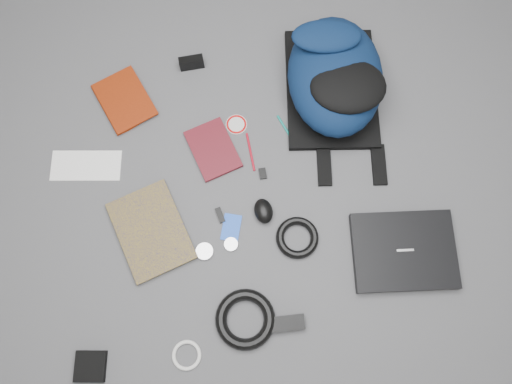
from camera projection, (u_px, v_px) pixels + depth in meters
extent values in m
plane|color=#4F4F51|center=(256.00, 194.00, 1.69)|extent=(4.00, 4.00, 0.00)
cube|color=black|center=(404.00, 251.00, 1.62)|extent=(0.37, 0.31, 0.03)
imported|color=maroon|center=(104.00, 111.00, 1.76)|extent=(0.22, 0.26, 0.02)
imported|color=#B8990D|center=(121.00, 245.00, 1.63)|extent=(0.28, 0.33, 0.02)
cube|color=white|center=(86.00, 166.00, 1.71)|extent=(0.26, 0.15, 0.00)
cube|color=#480D14|center=(213.00, 149.00, 1.72)|extent=(0.18, 0.22, 0.02)
cube|color=black|center=(192.00, 63.00, 1.80)|extent=(0.09, 0.03, 0.05)
cylinder|color=silver|center=(236.00, 124.00, 1.76)|extent=(0.08, 0.08, 0.00)
cylinder|color=#0E8275|center=(287.00, 132.00, 1.75)|extent=(0.05, 0.14, 0.01)
cylinder|color=#B50D20|center=(251.00, 152.00, 1.73)|extent=(0.01, 0.14, 0.01)
cube|color=blue|center=(231.00, 228.00, 1.66)|extent=(0.09, 0.11, 0.00)
cube|color=black|center=(220.00, 215.00, 1.66)|extent=(0.03, 0.06, 0.01)
cube|color=black|center=(263.00, 174.00, 1.70)|extent=(0.02, 0.04, 0.01)
ellipsoid|color=black|center=(264.00, 211.00, 1.65)|extent=(0.06, 0.09, 0.05)
cylinder|color=silver|center=(205.00, 251.00, 1.63)|extent=(0.07, 0.07, 0.01)
cylinder|color=silver|center=(231.00, 244.00, 1.64)|extent=(0.05, 0.05, 0.01)
torus|color=black|center=(297.00, 238.00, 1.63)|extent=(0.17, 0.17, 0.03)
cube|color=black|center=(287.00, 323.00, 1.56)|extent=(0.12, 0.06, 0.03)
torus|color=black|center=(245.00, 319.00, 1.56)|extent=(0.25, 0.25, 0.04)
cube|color=black|center=(91.00, 366.00, 1.53)|extent=(0.11, 0.11, 0.02)
torus|color=white|center=(187.00, 355.00, 1.54)|extent=(0.11, 0.11, 0.01)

